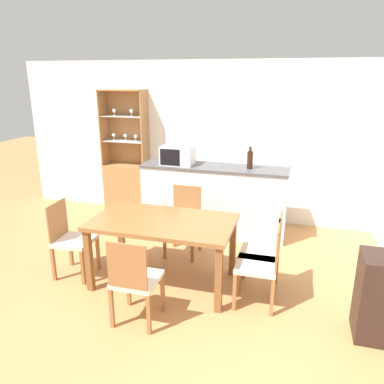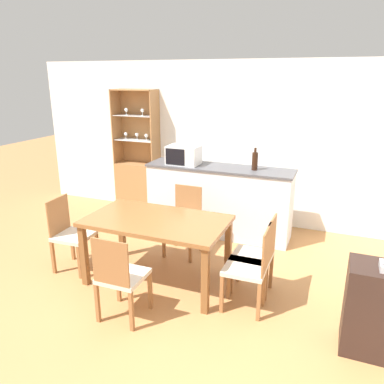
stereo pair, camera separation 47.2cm
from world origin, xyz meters
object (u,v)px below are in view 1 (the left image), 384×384
dining_table (163,228)px  dining_chair_head_far (184,221)px  dining_chair_head_near (135,280)px  display_cabinet (127,178)px  dining_chair_side_right_near (261,264)px  dining_chair_side_right_far (264,253)px  dining_chair_side_left_near (71,239)px  microwave (178,155)px  wine_bottle (250,159)px

dining_table → dining_chair_head_far: (0.00, 0.78, -0.22)m
dining_chair_head_near → dining_chair_head_far: bearing=89.4°
display_cabinet → dining_chair_head_near: (1.45, -2.87, -0.14)m
dining_chair_side_right_near → display_cabinet: bearing=48.0°
dining_chair_head_far → dining_chair_head_near: 1.56m
dining_chair_side_right_far → dining_chair_head_near: (-1.12, -0.92, 0.00)m
dining_chair_head_near → dining_chair_side_right_near: (1.12, 0.64, 0.00)m
display_cabinet → dining_chair_side_right_near: (2.56, -2.23, -0.14)m
dining_chair_head_far → dining_chair_side_left_near: same height
display_cabinet → microwave: size_ratio=4.45×
dining_chair_side_left_near → wine_bottle: (1.86, 1.72, 0.71)m
dining_chair_head_far → dining_chair_side_right_near: same height
dining_table → dining_chair_side_left_near: 1.15m
dining_chair_head_near → dining_chair_side_right_near: size_ratio=1.00×
dining_chair_side_left_near → dining_chair_side_right_near: (2.24, 0.00, 0.00)m
display_cabinet → dining_chair_head_far: display_cabinet is taller
display_cabinet → wine_bottle: display_cabinet is taller
dining_chair_side_right_near → microwave: (-1.45, 1.68, 0.72)m
dining_chair_side_left_near → dining_chair_head_near: (1.12, -0.64, 0.00)m
dining_chair_head_far → microwave: size_ratio=1.93×
dining_table → wine_bottle: size_ratio=5.01×
wine_bottle → dining_table: bearing=-115.0°
display_cabinet → microwave: display_cabinet is taller
dining_chair_side_right_far → microwave: size_ratio=1.93×
dining_chair_side_left_near → microwave: 1.99m
dining_chair_head_far → dining_chair_side_right_near: size_ratio=1.00×
dining_chair_side_right_far → wine_bottle: wine_bottle is taller
dining_chair_head_near → wine_bottle: 2.58m
dining_chair_head_near → microwave: microwave is taller
dining_table → microwave: microwave is taller
microwave → dining_chair_head_near: bearing=-82.0°
dining_chair_head_far → dining_chair_side_right_near: (1.12, -0.92, 0.00)m
display_cabinet → dining_chair_head_near: bearing=-63.3°
dining_table → dining_chair_side_right_far: bearing=6.9°
dining_chair_head_near → wine_bottle: wine_bottle is taller
dining_chair_head_near → display_cabinet: bearing=116.1°
dining_chair_side_right_far → dining_chair_side_left_near: 2.25m
dining_table → dining_chair_side_left_near: bearing=-172.9°
dining_chair_head_far → dining_chair_side_left_near: bearing=39.8°
dining_table → dining_chair_side_right_near: bearing=-6.9°
display_cabinet → dining_table: 2.54m
dining_chair_side_left_near → display_cabinet: bearing=-174.4°
dining_table → dining_chair_head_near: bearing=-90.0°
dining_chair_side_right_near → microwave: 2.33m
dining_chair_side_right_far → dining_chair_side_right_near: size_ratio=1.00×
dining_chair_side_right_far → dining_chair_side_left_near: bearing=98.1°
dining_chair_side_right_near → dining_chair_side_left_near: bearing=89.1°
dining_table → wine_bottle: wine_bottle is taller
dining_chair_head_far → dining_chair_side_right_near: bearing=141.0°
display_cabinet → dining_chair_side_right_near: display_cabinet is taller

